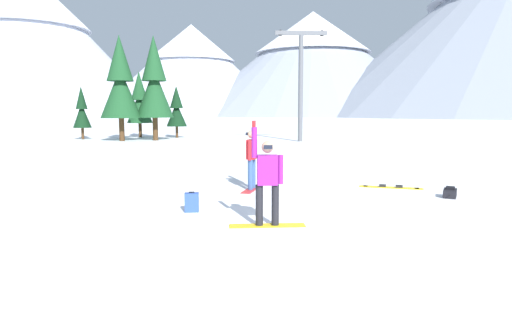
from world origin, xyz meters
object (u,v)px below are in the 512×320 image
Objects in this scene: pine_tree_short at (82,110)px; pine_tree_slender at (177,109)px; snowboarder_midground at (252,157)px; backpack_blue at (192,203)px; snowboarder_foreground at (267,180)px; backpack_black at (450,193)px; loose_snowboard_near_right at (391,187)px; pine_tree_leaning at (139,102)px; pine_tree_young at (154,84)px; pine_tree_broad at (120,84)px; ski_lift_tower at (301,76)px.

pine_tree_slender is at bearing 15.11° from pine_tree_short.
snowboarder_midground is 0.46× the size of pine_tree_short.
pine_tree_short reaches higher than backpack_blue.
pine_tree_slender is (-5.56, 26.41, 1.52)m from snowboarder_midground.
snowboarder_foreground is 3.58× the size of backpack_black.
loose_snowboard_near_right is 1.88m from backpack_black.
snowboarder_midground is 4.30× the size of backpack_blue.
pine_tree_slender reaches higher than backpack_black.
snowboarder_foreground is 0.44× the size of pine_tree_slender.
backpack_blue is at bearing -168.79° from backpack_black.
loose_snowboard_near_right is 28.22m from pine_tree_slender.
pine_tree_leaning is at bearing 34.93° from pine_tree_short.
snowboarder_foreground reaches higher than loose_snowboard_near_right.
pine_tree_leaning is (-13.15, 27.21, 3.16)m from loose_snowboard_near_right.
loose_snowboard_near_right is (4.21, 0.06, -0.94)m from snowboarder_midground.
pine_tree_young is (-12.06, 24.30, 4.37)m from backpack_black.
pine_tree_leaning is at bearing 116.27° from backpack_black.
pine_tree_broad is (-9.42, 26.26, 3.50)m from snowboarder_foreground.
pine_tree_short is at bearing 113.04° from backpack_blue.
ski_lift_tower is (4.44, 25.20, 4.07)m from snowboarder_foreground.
pine_tree_slender is (-9.77, 26.35, 2.46)m from loose_snowboard_near_right.
backpack_blue is (-1.49, -2.84, -0.75)m from snowboarder_midground.
snowboarder_midground is at bearing -71.84° from pine_tree_leaning.
pine_tree_leaning is at bearing 115.80° from loose_snowboard_near_right.
ski_lift_tower reaches higher than loose_snowboard_near_right.
snowboarder_midground is 27.03m from pine_tree_slender.
pine_tree_young reaches higher than snowboarder_midground.
snowboarder_midground is 0.24× the size of ski_lift_tower.
snowboarder_midground is 24.05m from pine_tree_young.
ski_lift_tower reaches higher than backpack_black.
pine_tree_broad is 1.86× the size of pine_tree_short.
snowboarder_midground is 5.53m from backpack_black.
snowboarder_foreground reaches higher than backpack_black.
snowboarder_foreground is at bearing -70.27° from pine_tree_broad.
pine_tree_leaning is 0.69× the size of ski_lift_tower.
ski_lift_tower reaches higher than snowboarder_foreground.
pine_tree_leaning is 15.03m from ski_lift_tower.
snowboarder_midground is 27.70m from pine_tree_short.
pine_tree_slender is 4.33m from pine_tree_young.
loose_snowboard_near_right is at bearing -64.20° from pine_tree_leaning.
ski_lift_tower is at bearing 75.68° from backpack_blue.
ski_lift_tower is (13.86, -1.07, 0.57)m from pine_tree_broad.
loose_snowboard_near_right is 0.23× the size of pine_tree_broad.
backpack_black is (6.75, 1.34, -0.08)m from backpack_blue.
backpack_black is at bearing 11.21° from backpack_blue.
backpack_blue is at bearing -72.64° from pine_tree_broad.
snowboarder_midground is at bearing 164.05° from backpack_black.
pine_tree_short is (-4.13, -2.88, -0.80)m from pine_tree_leaning.
loose_snowboard_near_right is at bearing 26.94° from backpack_blue.
pine_tree_short reaches higher than loose_snowboard_near_right.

